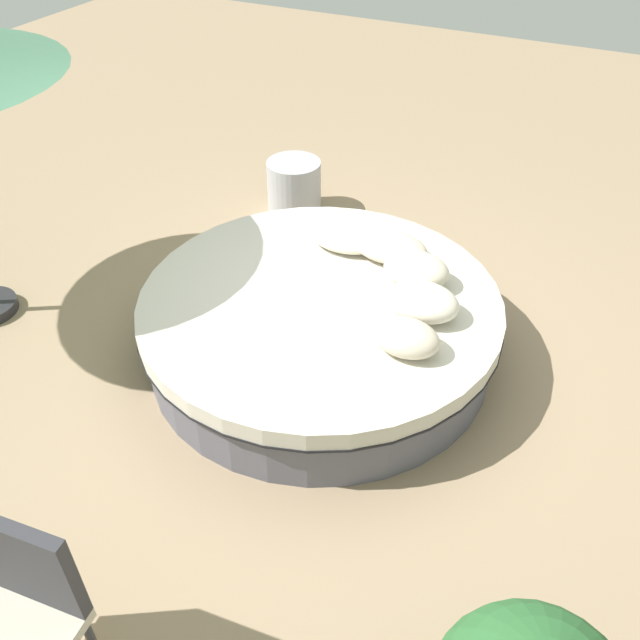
# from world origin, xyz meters

# --- Properties ---
(ground_plane) EXTENTS (16.00, 16.00, 0.00)m
(ground_plane) POSITION_xyz_m (0.00, 0.00, 0.00)
(ground_plane) COLOR #9E8466
(round_bed) EXTENTS (2.44, 2.44, 0.49)m
(round_bed) POSITION_xyz_m (0.00, 0.00, 0.25)
(round_bed) COLOR #595966
(round_bed) RESTS_ON ground_plane
(throw_pillow_0) EXTENTS (0.42, 0.30, 0.20)m
(throw_pillow_0) POSITION_xyz_m (0.69, -0.25, 0.59)
(throw_pillow_0) COLOR beige
(throw_pillow_0) RESTS_ON round_bed
(throw_pillow_1) EXTENTS (0.47, 0.36, 0.21)m
(throw_pillow_1) POSITION_xyz_m (0.67, 0.12, 0.60)
(throw_pillow_1) COLOR silver
(throw_pillow_1) RESTS_ON round_bed
(throw_pillow_2) EXTENTS (0.45, 0.35, 0.22)m
(throw_pillow_2) POSITION_xyz_m (0.51, 0.43, 0.60)
(throw_pillow_2) COLOR beige
(throw_pillow_2) RESTS_ON round_bed
(throw_pillow_3) EXTENTS (0.55, 0.36, 0.17)m
(throw_pillow_3) POSITION_xyz_m (0.24, 0.65, 0.58)
(throw_pillow_3) COLOR beige
(throw_pillow_3) RESTS_ON round_bed
(throw_pillow_4) EXTENTS (0.52, 0.34, 0.14)m
(throw_pillow_4) POSITION_xyz_m (-0.11, 0.64, 0.56)
(throw_pillow_4) COLOR beige
(throw_pillow_4) RESTS_ON round_bed
(patio_chair) EXTENTS (0.57, 0.55, 0.98)m
(patio_chair) POSITION_xyz_m (-0.15, -2.52, 0.56)
(patio_chair) COLOR #333338
(patio_chair) RESTS_ON ground_plane
(side_table) EXTENTS (0.49, 0.49, 0.50)m
(side_table) POSITION_xyz_m (-1.10, 1.70, 0.25)
(side_table) COLOR #B7B7BC
(side_table) RESTS_ON ground_plane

